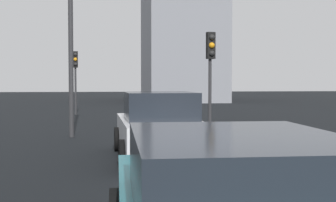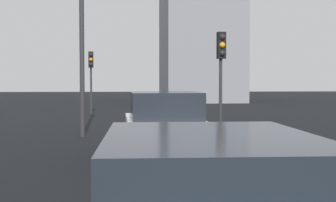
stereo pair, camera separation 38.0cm
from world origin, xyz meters
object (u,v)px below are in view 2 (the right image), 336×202
car_white_lead (165,127)px  traffic_light_near_right (221,61)px  traffic_light_near_left (91,69)px  street_lamp_kerbside (82,14)px

car_white_lead → traffic_light_near_right: (4.35, -2.24, 1.78)m
traffic_light_near_left → street_lamp_kerbside: size_ratio=0.51×
car_white_lead → traffic_light_near_left: bearing=9.9°
car_white_lead → traffic_light_near_left: (15.04, 3.03, 1.78)m
car_white_lead → street_lamp_kerbside: 6.14m
car_white_lead → traffic_light_near_left: size_ratio=1.21×
traffic_light_near_right → street_lamp_kerbside: size_ratio=0.51×
traffic_light_near_left → traffic_light_near_right: traffic_light_near_left is taller
car_white_lead → traffic_light_near_right: bearing=-28.8°
traffic_light_near_right → street_lamp_kerbside: bearing=-99.0°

